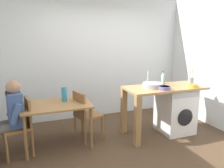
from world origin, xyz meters
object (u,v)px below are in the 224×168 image
at_px(utensil_crock, 191,80).
at_px(chair_person_seat, 22,123).
at_px(chair_opposite, 85,113).
at_px(seated_person, 9,115).
at_px(colander, 193,86).
at_px(washing_machine, 175,110).
at_px(vase, 64,94).
at_px(bottle_tall_green, 163,79).
at_px(mixing_bowl, 164,88).
at_px(bottle_squat_brown, 163,79).
at_px(dining_table, 57,109).

bearing_deg(utensil_crock, chair_person_seat, 178.71).
bearing_deg(chair_opposite, seated_person, -100.42).
bearing_deg(colander, washing_machine, 130.74).
relative_size(washing_machine, vase, 3.41).
height_order(bottle_tall_green, mixing_bowl, bottle_tall_green).
xyz_separation_m(chair_person_seat, vase, (0.70, 0.19, 0.36)).
relative_size(chair_person_seat, vase, 3.57).
height_order(chair_opposite, washing_machine, chair_opposite).
bearing_deg(colander, vase, 166.85).
xyz_separation_m(bottle_tall_green, utensil_crock, (0.65, -0.01, -0.06)).
bearing_deg(bottle_tall_green, seated_person, 179.24).
bearing_deg(chair_opposite, bottle_squat_brown, 72.49).
xyz_separation_m(bottle_tall_green, vase, (-1.79, 0.25, -0.18)).
xyz_separation_m(dining_table, bottle_tall_green, (1.94, -0.15, 0.40)).
distance_m(bottle_squat_brown, vase, 1.91).
bearing_deg(bottle_tall_green, bottle_squat_brown, 56.56).
xyz_separation_m(dining_table, vase, (0.15, 0.10, 0.22)).
height_order(chair_opposite, bottle_tall_green, bottle_tall_green).
bearing_deg(vase, seated_person, -165.82).
relative_size(chair_person_seat, colander, 4.50).
xyz_separation_m(dining_table, chair_person_seat, (-0.55, -0.09, -0.14)).
bearing_deg(vase, washing_machine, -8.50).
bearing_deg(bottle_tall_green, utensil_crock, -0.51).
distance_m(chair_person_seat, chair_opposite, 1.03).
xyz_separation_m(chair_opposite, mixing_bowl, (1.33, -0.43, 0.45)).
bearing_deg(dining_table, chair_opposite, 3.32).
bearing_deg(bottle_tall_green, chair_opposite, 173.01).
bearing_deg(seated_person, chair_opposite, -93.75).
bearing_deg(seated_person, utensil_crock, -101.39).
xyz_separation_m(chair_opposite, washing_machine, (1.74, -0.24, -0.08)).
distance_m(bottle_tall_green, utensil_crock, 0.65).
xyz_separation_m(chair_person_seat, mixing_bowl, (2.35, -0.32, 0.45)).
bearing_deg(mixing_bowl, colander, -1.91).
bearing_deg(bottle_tall_green, colander, -30.51).
distance_m(dining_table, bottle_tall_green, 1.99).
bearing_deg(utensil_crock, seated_person, 179.29).
distance_m(chair_person_seat, seated_person, 0.23).
xyz_separation_m(chair_person_seat, utensil_crock, (3.13, -0.07, 0.48)).
relative_size(chair_person_seat, chair_opposite, 1.00).
distance_m(utensil_crock, colander, 0.33).
relative_size(chair_person_seat, utensil_crock, 3.00).
bearing_deg(dining_table, colander, -10.06).
xyz_separation_m(dining_table, mixing_bowl, (1.81, -0.41, 0.31)).
height_order(colander, vase, vase).
xyz_separation_m(chair_opposite, bottle_tall_green, (1.46, -0.18, 0.54)).
bearing_deg(utensil_crock, bottle_squat_brown, 161.30).
xyz_separation_m(utensil_crock, colander, (-0.18, -0.27, -0.04)).
relative_size(dining_table, bottle_squat_brown, 5.10).
distance_m(chair_person_seat, washing_machine, 2.77).
bearing_deg(bottle_tall_green, chair_person_seat, 178.50).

